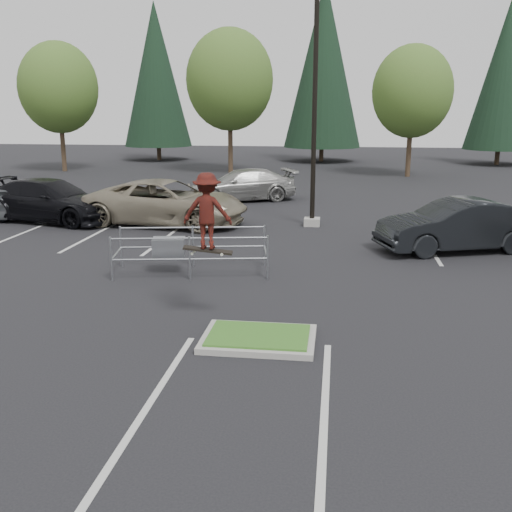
# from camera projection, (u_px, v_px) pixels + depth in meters

# --- Properties ---
(ground) EXTENTS (120.00, 120.00, 0.00)m
(ground) POSITION_uv_depth(u_px,v_px,m) (259.00, 342.00, 11.72)
(ground) COLOR black
(ground) RESTS_ON ground
(grass_median) EXTENTS (2.20, 1.60, 0.16)m
(grass_median) POSITION_uv_depth(u_px,v_px,m) (259.00, 338.00, 11.70)
(grass_median) COLOR gray
(grass_median) RESTS_ON ground
(stall_lines) EXTENTS (22.62, 17.60, 0.01)m
(stall_lines) POSITION_uv_depth(u_px,v_px,m) (240.00, 262.00, 17.69)
(stall_lines) COLOR beige
(stall_lines) RESTS_ON ground
(light_pole) EXTENTS (0.70, 0.60, 10.12)m
(light_pole) POSITION_uv_depth(u_px,v_px,m) (315.00, 105.00, 22.09)
(light_pole) COLOR gray
(light_pole) RESTS_ON ground
(decid_a) EXTENTS (5.44, 5.44, 8.91)m
(decid_a) POSITION_uv_depth(u_px,v_px,m) (59.00, 91.00, 41.61)
(decid_a) COLOR #38281C
(decid_a) RESTS_ON ground
(decid_b) EXTENTS (5.89, 5.89, 9.64)m
(decid_b) POSITION_uv_depth(u_px,v_px,m) (230.00, 83.00, 40.40)
(decid_b) COLOR #38281C
(decid_b) RESTS_ON ground
(decid_c) EXTENTS (5.12, 5.12, 8.38)m
(decid_c) POSITION_uv_depth(u_px,v_px,m) (412.00, 94.00, 38.35)
(decid_c) COLOR #38281C
(decid_c) RESTS_ON ground
(conif_a) EXTENTS (5.72, 5.72, 13.00)m
(conif_a) POSITION_uv_depth(u_px,v_px,m) (156.00, 75.00, 50.30)
(conif_a) COLOR #38281C
(conif_a) RESTS_ON ground
(conif_b) EXTENTS (6.38, 6.38, 14.50)m
(conif_b) POSITION_uv_depth(u_px,v_px,m) (324.00, 64.00, 48.76)
(conif_b) COLOR #38281C
(conif_b) RESTS_ON ground
(conif_c) EXTENTS (5.50, 5.50, 12.50)m
(conif_c) POSITION_uv_depth(u_px,v_px,m) (505.00, 75.00, 46.20)
(conif_c) COLOR #38281C
(conif_c) RESTS_ON ground
(cart_corral) EXTENTS (4.36, 2.21, 1.18)m
(cart_corral) POSITION_uv_depth(u_px,v_px,m) (174.00, 247.00, 16.43)
(cart_corral) COLOR #96999F
(cart_corral) RESTS_ON ground
(skateboarder) EXTENTS (1.05, 0.59, 1.70)m
(skateboarder) POSITION_uv_depth(u_px,v_px,m) (207.00, 212.00, 12.26)
(skateboarder) COLOR black
(skateboarder) RESTS_ON ground
(car_l_tan) EXTENTS (6.59, 3.67, 1.74)m
(car_l_tan) POSITION_uv_depth(u_px,v_px,m) (166.00, 202.00, 23.24)
(car_l_tan) COLOR gray
(car_l_tan) RESTS_ON ground
(car_l_black) EXTENTS (6.21, 3.69, 1.69)m
(car_l_black) POSITION_uv_depth(u_px,v_px,m) (48.00, 200.00, 23.89)
(car_l_black) COLOR black
(car_l_black) RESTS_ON ground
(car_l_grey) EXTENTS (4.33, 2.05, 1.43)m
(car_l_grey) POSITION_uv_depth(u_px,v_px,m) (14.00, 203.00, 24.11)
(car_l_grey) COLOR #505458
(car_l_grey) RESTS_ON ground
(car_r_charc) EXTENTS (5.29, 3.27, 1.65)m
(car_r_charc) POSITION_uv_depth(u_px,v_px,m) (457.00, 226.00, 18.93)
(car_r_charc) COLOR black
(car_r_charc) RESTS_ON ground
(car_far_silver) EXTENTS (5.70, 4.07, 1.53)m
(car_far_silver) POSITION_uv_depth(u_px,v_px,m) (244.00, 185.00, 29.25)
(car_far_silver) COLOR #9D9C98
(car_far_silver) RESTS_ON ground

